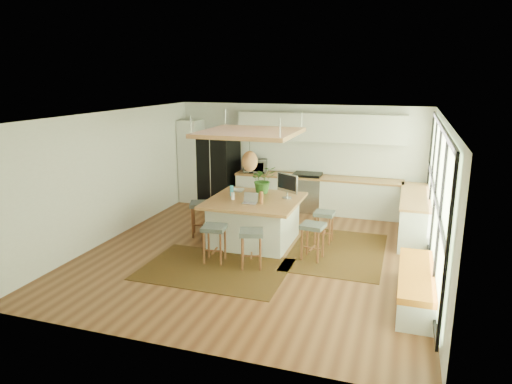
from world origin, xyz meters
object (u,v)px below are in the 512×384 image
(stool_near_left, at_px, (214,244))
(monitor, at_px, (287,186))
(island, at_px, (254,221))
(stool_right_front, at_px, (312,241))
(stool_near_right, at_px, (251,249))
(island_plant, at_px, (263,182))
(fridge, at_px, (218,170))
(stool_left_side, at_px, (201,220))
(microwave, at_px, (255,165))
(stool_right_back, at_px, (324,226))
(laptop, at_px, (250,198))

(stool_near_left, xyz_separation_m, monitor, (0.99, 1.55, 0.83))
(island, relative_size, stool_right_front, 2.62)
(stool_near_right, bearing_deg, island_plant, 101.11)
(fridge, bearing_deg, stool_right_front, -35.11)
(fridge, relative_size, stool_left_side, 2.60)
(stool_left_side, bearing_deg, microwave, 81.71)
(fridge, xyz_separation_m, stool_near_right, (2.28, -3.93, -0.57))
(monitor, distance_m, island_plant, 0.67)
(stool_near_left, bearing_deg, fridge, 111.58)
(stool_left_side, relative_size, monitor, 1.32)
(stool_near_right, distance_m, stool_right_front, 1.22)
(stool_left_side, bearing_deg, island_plant, 23.38)
(island, relative_size, stool_right_back, 2.76)
(stool_right_front, bearing_deg, fridge, 135.53)
(stool_near_left, relative_size, laptop, 2.28)
(stool_near_left, relative_size, stool_left_side, 0.95)
(fridge, relative_size, island_plant, 3.28)
(fridge, distance_m, monitor, 3.46)
(stool_right_front, xyz_separation_m, stool_right_back, (0.04, 0.97, 0.00))
(stool_right_back, bearing_deg, fridge, 146.03)
(island, xyz_separation_m, stool_right_back, (1.39, 0.42, -0.11))
(stool_near_right, distance_m, monitor, 1.81)
(monitor, height_order, microwave, monitor)
(stool_left_side, bearing_deg, laptop, -16.65)
(stool_left_side, xyz_separation_m, monitor, (1.86, 0.26, 0.83))
(laptop, bearing_deg, fridge, 120.73)
(stool_left_side, bearing_deg, monitor, 8.09)
(island, height_order, stool_near_left, island)
(stool_near_right, xyz_separation_m, microwave, (-1.23, 3.92, 0.78))
(stool_right_front, xyz_separation_m, stool_left_side, (-2.58, 0.58, 0.00))
(island, bearing_deg, stool_left_side, 178.68)
(fridge, height_order, stool_right_back, fridge)
(fridge, bearing_deg, monitor, -33.51)
(island, relative_size, stool_near_left, 2.59)
(stool_right_front, bearing_deg, stool_right_back, 87.47)
(stool_near_right, bearing_deg, stool_right_back, 59.18)
(stool_right_back, relative_size, island_plant, 1.13)
(fridge, bearing_deg, stool_near_left, -59.06)
(microwave, height_order, island_plant, island_plant)
(fridge, bearing_deg, island_plant, -37.92)
(island, bearing_deg, laptop, -87.85)
(microwave, bearing_deg, laptop, -86.04)
(stool_left_side, bearing_deg, stool_right_front, -12.74)
(stool_near_right, height_order, stool_left_side, stool_left_side)
(stool_near_left, height_order, stool_left_side, stool_left_side)
(fridge, distance_m, island, 3.29)
(island, distance_m, monitor, 1.00)
(monitor, xyz_separation_m, island_plant, (-0.61, 0.27, -0.03))
(laptop, bearing_deg, island_plant, 88.43)
(stool_right_front, height_order, stool_right_back, stool_right_front)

